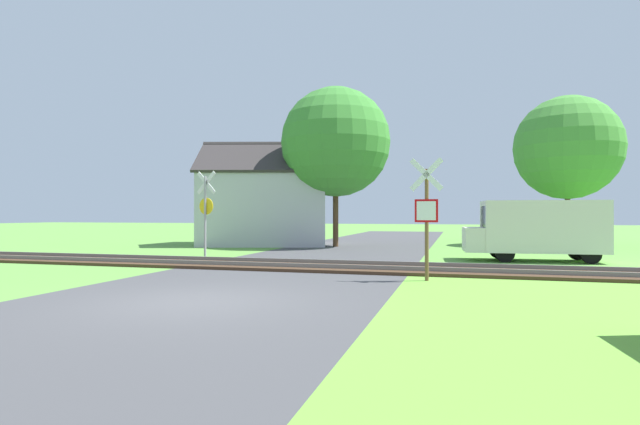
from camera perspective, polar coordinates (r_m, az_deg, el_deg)
The scene contains 10 objects.
ground_plane at distance 10.37m, azimuth -14.09°, elevation -9.86°, with size 160.00×160.00×0.00m, color #5B933D.
road_asphalt at distance 12.12m, azimuth -9.38°, elevation -8.43°, with size 7.36×80.00×0.01m, color #424244.
grass_verge at distance 7.29m, azimuth 28.89°, elevation -13.94°, with size 6.00×20.00×0.01m, color #64A237.
rail_track at distance 16.30m, azimuth -2.65°, elevation -6.12°, with size 60.00×2.60×0.22m.
stop_sign_near at distance 13.27m, azimuth 12.08°, elevation 0.03°, with size 0.88×0.17×3.21m.
crossing_sign_far at distance 19.42m, azimuth -12.94°, elevation 0.50°, with size 0.87×0.20×3.38m.
house at distance 28.85m, azimuth -6.21°, elevation 0.67°, with size 8.44×7.50×5.91m.
tree_center at distance 27.07m, azimuth 1.80°, elevation 8.03°, with size 5.88×5.88×8.56m.
tree_far at distance 31.19m, azimuth 26.43°, elevation 6.64°, with size 5.75×5.75×8.33m.
mail_truck at distance 20.19m, azimuth 23.55°, elevation -1.61°, with size 5.01×2.18×2.24m.
Camera 1 is at (5.04, -8.89, 1.74)m, focal length 28.00 mm.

